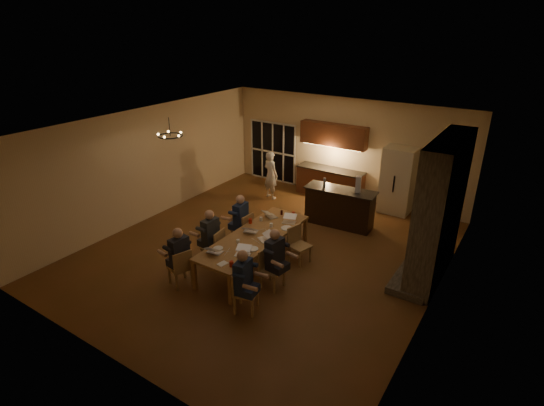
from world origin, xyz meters
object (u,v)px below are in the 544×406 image
(chair_right_near, at_px, (246,292))
(laptop_e, at_px, (271,212))
(redcup_near, at_px, (231,264))
(plate_left, at_px, (218,248))
(chair_right_mid, at_px, (272,269))
(person_left_far, at_px, (241,220))
(laptop_d, at_px, (264,235))
(redcup_far, at_px, (293,214))
(person_left_near, at_px, (180,257))
(plate_near, at_px, (253,249))
(chair_left_near, at_px, (180,267))
(bar_bottle, at_px, (324,182))
(person_left_mid, at_px, (211,237))
(mug_mid, at_px, (271,225))
(redcup_mid, at_px, (250,221))
(dining_table, at_px, (255,250))
(bar_island, at_px, (339,207))
(mug_front, at_px, (238,242))
(chair_left_mid, at_px, (213,246))
(person_right_near, at_px, (243,282))
(laptop_a, at_px, (215,248))
(standing_person, at_px, (271,175))
(chair_right_far, at_px, (300,245))
(person_right_mid, at_px, (275,258))
(can_cola, at_px, (282,212))
(chair_left_far, at_px, (242,229))
(chandelier, at_px, (170,136))
(laptop_f, at_px, (289,218))
(can_silver, at_px, (241,247))
(plate_far, at_px, (287,228))
(mug_back, at_px, (261,219))
(laptop_b, at_px, (242,251))
(laptop_c, at_px, (251,227))
(refrigerator, at_px, (398,181))
(bar_blender, at_px, (358,184))

(chair_right_near, bearing_deg, laptop_e, 4.52)
(redcup_near, relative_size, plate_left, 0.54)
(chair_right_mid, bearing_deg, person_left_far, 58.76)
(laptop_d, bearing_deg, redcup_far, 125.44)
(person_left_near, relative_size, plate_near, 5.71)
(chair_right_mid, distance_m, person_left_far, 2.08)
(chair_left_near, bearing_deg, person_left_far, -161.62)
(bar_bottle, bearing_deg, person_left_mid, -108.42)
(mug_mid, height_order, redcup_mid, redcup_mid)
(dining_table, distance_m, bar_island, 3.11)
(bar_island, height_order, redcup_far, bar_island)
(mug_front, bearing_deg, laptop_d, 49.54)
(chair_left_mid, distance_m, mug_mid, 1.48)
(person_right_near, bearing_deg, laptop_a, 58.40)
(chair_right_near, bearing_deg, standing_person, 9.84)
(chair_right_far, distance_m, redcup_far, 1.05)
(person_right_mid, distance_m, laptop_a, 1.31)
(chair_right_near, height_order, can_cola, chair_right_near)
(chair_left_far, distance_m, chair_right_far, 1.67)
(dining_table, distance_m, redcup_near, 1.47)
(standing_person, distance_m, laptop_d, 4.32)
(chandelier, height_order, can_cola, chandelier)
(person_right_near, distance_m, redcup_mid, 2.45)
(laptop_f, distance_m, can_silver, 1.73)
(chair_left_far, distance_m, plate_far, 1.30)
(chair_left_near, xyz_separation_m, person_left_mid, (-0.02, 1.07, 0.24))
(mug_front, height_order, mug_back, same)
(laptop_b, height_order, laptop_f, same)
(chair_left_near, xyz_separation_m, mug_front, (0.78, 1.09, 0.36))
(chair_left_far, height_order, chair_right_far, same)
(mug_front, relative_size, bar_bottle, 0.42)
(person_left_near, bearing_deg, mug_front, 153.45)
(laptop_c, relative_size, mug_front, 3.20)
(laptop_c, distance_m, mug_back, 0.63)
(laptop_c, bearing_deg, chair_left_mid, 28.09)
(redcup_mid, relative_size, can_silver, 1.00)
(laptop_a, bearing_deg, person_right_near, 149.61)
(person_left_far, height_order, chandelier, chandelier)
(refrigerator, relative_size, laptop_c, 6.25)
(person_right_mid, distance_m, chandelier, 4.06)
(person_left_near, height_order, laptop_a, person_left_near)
(laptop_b, relative_size, redcup_mid, 2.67)
(mug_back, bearing_deg, person_right_near, -63.18)
(laptop_a, xyz_separation_m, laptop_f, (0.59, 2.13, 0.00))
(person_right_mid, height_order, plate_far, person_right_mid)
(chair_right_near, relative_size, plate_far, 3.19)
(person_right_mid, distance_m, laptop_d, 0.78)
(bar_blender, bearing_deg, chandelier, -157.69)
(chair_left_mid, height_order, plate_left, chair_left_mid)
(person_left_far, distance_m, mug_front, 1.33)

